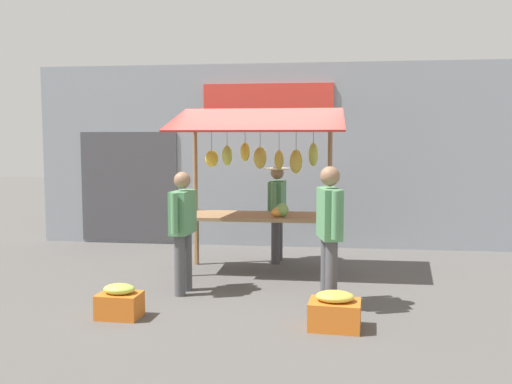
% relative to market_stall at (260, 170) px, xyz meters
% --- Properties ---
extents(ground_plane, '(40.00, 40.00, 0.00)m').
position_rel_market_stall_xyz_m(ground_plane, '(0.02, 0.06, -1.56)').
color(ground_plane, '#514F4C').
extents(street_backdrop, '(9.00, 0.30, 3.40)m').
position_rel_market_stall_xyz_m(street_backdrop, '(0.07, -2.14, 0.14)').
color(street_backdrop, '#8C939E').
rests_on(street_backdrop, ground).
extents(market_stall, '(2.50, 1.46, 2.50)m').
position_rel_market_stall_xyz_m(market_stall, '(0.00, 0.00, 0.00)').
color(market_stall, olive).
rests_on(market_stall, ground).
extents(vendor_with_sunhat, '(0.41, 0.68, 1.58)m').
position_rel_market_stall_xyz_m(vendor_with_sunhat, '(-0.20, -0.69, -0.63)').
color(vendor_with_sunhat, '#4C4C51').
rests_on(vendor_with_sunhat, ground).
extents(shopper_in_grey_tee, '(0.32, 0.70, 1.69)m').
position_rel_market_stall_xyz_m(shopper_in_grey_tee, '(-1.03, 1.75, -0.57)').
color(shopper_in_grey_tee, '#4C4C51').
rests_on(shopper_in_grey_tee, ground).
extents(shopper_with_shopping_bag, '(0.26, 0.68, 1.59)m').
position_rel_market_stall_xyz_m(shopper_with_shopping_bag, '(0.85, 1.33, -0.64)').
color(shopper_with_shopping_bag, '#4C4C51').
rests_on(shopper_with_shopping_bag, ground).
extents(produce_crate_near, '(0.57, 0.45, 0.41)m').
position_rel_market_stall_xyz_m(produce_crate_near, '(-1.09, 2.48, -1.37)').
color(produce_crate_near, '#D1661E').
rests_on(produce_crate_near, ground).
extents(produce_crate_side, '(0.49, 0.36, 0.39)m').
position_rel_market_stall_xyz_m(produce_crate_side, '(1.31, 2.41, -1.38)').
color(produce_crate_side, '#D1661E').
rests_on(produce_crate_side, ground).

